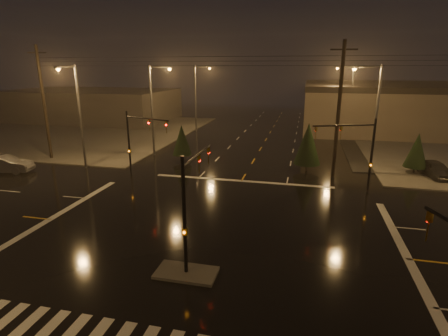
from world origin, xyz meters
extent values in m
plane|color=black|center=(0.00, 0.00, 0.00)|extent=(140.00, 140.00, 0.00)
cube|color=#44423D|center=(-30.00, 30.00, 0.06)|extent=(36.00, 36.00, 0.12)
cube|color=#44423D|center=(0.00, -4.00, 0.07)|extent=(3.00, 1.60, 0.15)
cube|color=beige|center=(0.00, 11.00, 0.01)|extent=(16.00, 0.50, 0.01)
cube|color=#3E3837|center=(-35.00, 42.00, 2.80)|extent=(30.00, 18.00, 5.60)
cylinder|color=black|center=(0.00, -4.00, 3.00)|extent=(0.18, 0.18, 6.00)
cylinder|color=black|center=(0.00, -1.75, 5.50)|extent=(0.12, 4.50, 0.12)
imported|color=#594707|center=(0.00, 0.27, 5.45)|extent=(0.16, 0.20, 1.00)
cube|color=#594707|center=(0.00, -4.00, 2.30)|extent=(0.25, 0.18, 0.35)
cylinder|color=black|center=(10.50, 10.50, 3.00)|extent=(0.18, 0.18, 6.00)
cylinder|color=black|center=(8.15, 9.64, 5.50)|extent=(4.74, 1.82, 0.12)
imported|color=#594707|center=(6.04, 8.88, 5.45)|extent=(0.24, 0.22, 1.00)
cube|color=#594707|center=(10.50, 10.50, 2.30)|extent=(0.25, 0.18, 0.35)
cylinder|color=black|center=(-10.50, 10.50, 3.00)|extent=(0.18, 0.18, 6.00)
cylinder|color=black|center=(-8.15, 9.64, 5.50)|extent=(4.74, 1.82, 0.12)
imported|color=#594707|center=(-6.04, 8.88, 5.45)|extent=(0.24, 0.22, 1.00)
cube|color=#594707|center=(-10.50, 10.50, 2.30)|extent=(0.25, 0.18, 0.35)
imported|color=#594707|center=(9.20, -6.93, 5.45)|extent=(0.22, 0.24, 1.00)
cylinder|color=#38383A|center=(-11.50, 18.00, 5.00)|extent=(0.24, 0.24, 10.00)
cylinder|color=#38383A|center=(-10.30, 18.00, 9.80)|extent=(2.40, 0.14, 0.14)
cube|color=#38383A|center=(-9.20, 18.00, 9.75)|extent=(0.70, 0.30, 0.18)
sphere|color=orange|center=(-9.20, 18.00, 9.62)|extent=(0.32, 0.32, 0.32)
cylinder|color=#38383A|center=(-11.50, 34.00, 5.00)|extent=(0.24, 0.24, 10.00)
cylinder|color=#38383A|center=(-10.30, 34.00, 9.80)|extent=(2.40, 0.14, 0.14)
cube|color=#38383A|center=(-9.20, 34.00, 9.75)|extent=(0.70, 0.30, 0.18)
sphere|color=orange|center=(-9.20, 34.00, 9.62)|extent=(0.32, 0.32, 0.32)
cylinder|color=#38383A|center=(11.50, 16.00, 5.00)|extent=(0.24, 0.24, 10.00)
cylinder|color=#38383A|center=(10.30, 16.00, 9.80)|extent=(2.40, 0.14, 0.14)
cube|color=#38383A|center=(9.20, 16.00, 9.75)|extent=(0.70, 0.30, 0.18)
sphere|color=orange|center=(9.20, 16.00, 9.62)|extent=(0.32, 0.32, 0.32)
cylinder|color=#38383A|center=(11.50, 36.00, 5.00)|extent=(0.24, 0.24, 10.00)
cylinder|color=#38383A|center=(10.30, 36.00, 9.80)|extent=(2.40, 0.14, 0.14)
cube|color=#38383A|center=(9.20, 36.00, 9.75)|extent=(0.70, 0.30, 0.18)
sphere|color=orange|center=(9.20, 36.00, 9.62)|extent=(0.32, 0.32, 0.32)
cylinder|color=#38383A|center=(-16.00, 11.50, 5.00)|extent=(0.24, 0.24, 10.00)
cylinder|color=#38383A|center=(-16.00, 10.30, 9.80)|extent=(0.14, 2.40, 0.14)
cube|color=#38383A|center=(-16.00, 9.20, 9.75)|extent=(0.30, 0.70, 0.18)
sphere|color=orange|center=(-16.00, 9.20, 9.62)|extent=(0.32, 0.32, 0.32)
cylinder|color=black|center=(-22.00, 14.00, 6.00)|extent=(0.32, 0.32, 12.00)
cube|color=black|center=(-22.00, 14.00, 11.20)|extent=(2.20, 0.12, 0.12)
cylinder|color=black|center=(8.00, 14.00, 6.00)|extent=(0.32, 0.32, 12.00)
cube|color=black|center=(8.00, 14.00, 11.20)|extent=(2.20, 0.12, 0.12)
cylinder|color=black|center=(15.56, 16.82, 0.35)|extent=(0.18, 0.18, 0.70)
cone|color=black|center=(15.56, 16.82, 2.31)|extent=(2.06, 2.06, 3.22)
cylinder|color=black|center=(-7.48, 16.36, 0.35)|extent=(0.18, 0.18, 0.70)
cone|color=black|center=(-7.48, 16.36, 2.31)|extent=(2.06, 2.06, 3.22)
cylinder|color=black|center=(5.60, 15.66, 0.35)|extent=(0.18, 0.18, 0.70)
cone|color=black|center=(5.60, 15.66, 2.70)|extent=(2.56, 2.56, 4.00)
imported|color=black|center=(17.15, 16.16, 0.77)|extent=(2.67, 4.77, 1.53)
imported|color=#505257|center=(-22.60, 8.28, 0.84)|extent=(5.38, 3.07, 1.68)
camera|label=1|loc=(5.23, -18.20, 9.79)|focal=28.00mm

